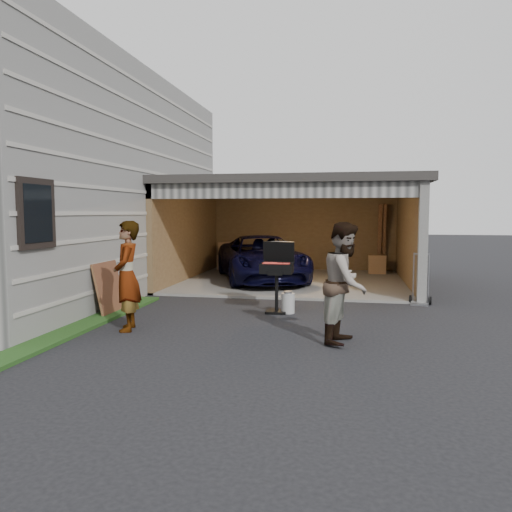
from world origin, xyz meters
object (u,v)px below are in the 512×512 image
(woman, at_px, (127,276))
(plywood_panel, at_px, (109,288))
(propane_tank, at_px, (288,303))
(hand_truck, at_px, (420,295))
(bbq_grill, at_px, (277,271))
(man, at_px, (345,283))
(minivan, at_px, (262,260))

(woman, height_order, plywood_panel, woman)
(woman, xyz_separation_m, propane_tank, (2.52, 1.96, -0.74))
(hand_truck, bearing_deg, bbq_grill, -141.39)
(man, relative_size, hand_truck, 1.65)
(propane_tank, bearing_deg, bbq_grill, 175.07)
(man, xyz_separation_m, hand_truck, (1.59, 3.54, -0.72))
(man, relative_size, bbq_grill, 1.31)
(plywood_panel, relative_size, hand_truck, 0.93)
(woman, height_order, man, woman)
(propane_tank, xyz_separation_m, plywood_panel, (-3.47, -0.77, 0.32))
(hand_truck, bearing_deg, minivan, 158.12)
(bbq_grill, xyz_separation_m, plywood_panel, (-3.24, -0.79, -0.33))
(minivan, relative_size, hand_truck, 4.09)
(woman, height_order, bbq_grill, woman)
(propane_tank, xyz_separation_m, hand_truck, (2.74, 1.46, 0.02))
(woman, bearing_deg, plywood_panel, -159.73)
(bbq_grill, height_order, hand_truck, bbq_grill)
(hand_truck, bearing_deg, propane_tank, -139.22)
(woman, bearing_deg, minivan, 150.47)
(propane_tank, bearing_deg, plywood_panel, -167.46)
(woman, height_order, hand_truck, woman)
(bbq_grill, xyz_separation_m, hand_truck, (2.97, 1.44, -0.63))
(minivan, height_order, plywood_panel, minivan)
(man, bearing_deg, propane_tank, 42.82)
(minivan, bearing_deg, bbq_grill, -96.24)
(man, xyz_separation_m, propane_tank, (-1.15, 2.08, -0.74))
(propane_tank, distance_m, plywood_panel, 3.57)
(man, relative_size, propane_tank, 4.67)
(bbq_grill, distance_m, hand_truck, 3.36)
(minivan, bearing_deg, woman, -121.59)
(plywood_panel, bearing_deg, hand_truck, 19.76)
(propane_tank, bearing_deg, hand_truck, 28.03)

